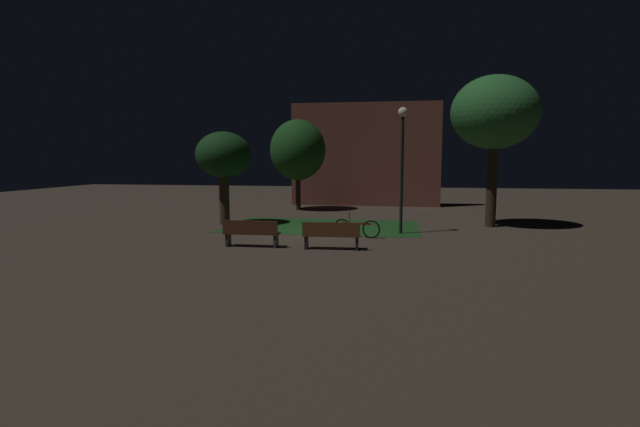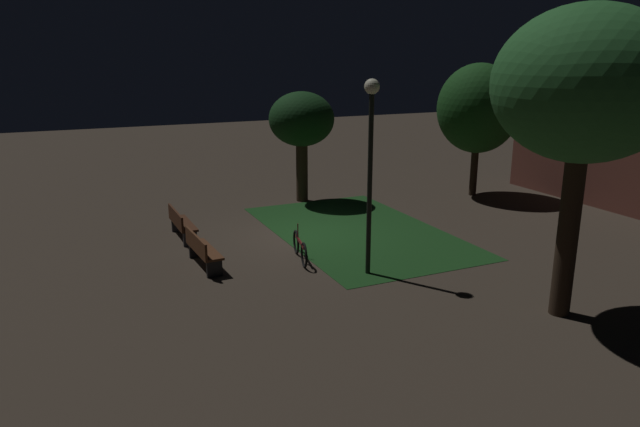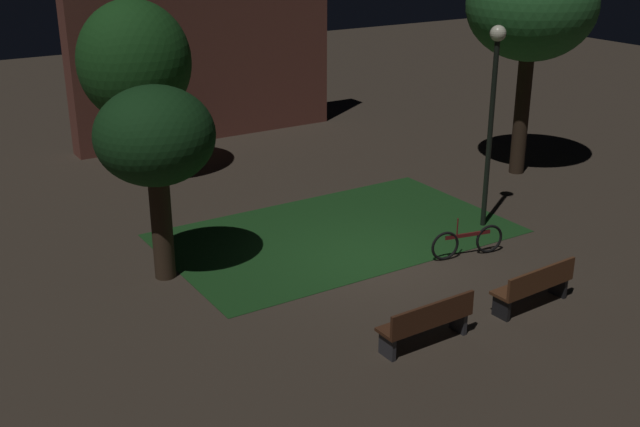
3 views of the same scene
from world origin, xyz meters
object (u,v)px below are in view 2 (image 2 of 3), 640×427
at_px(bench_front_left, 202,249).
at_px(tree_tall_center, 478,109).
at_px(bench_path_side, 181,223).
at_px(tree_back_left, 585,87).
at_px(bicycle, 300,248).
at_px(tree_lawn_side, 302,121).
at_px(lamp_post_path_center, 371,145).

distance_m(bench_front_left, tree_tall_center, 12.21).
xyz_separation_m(bench_path_side, bench_front_left, (2.61, 0.00, 0.00)).
distance_m(bench_path_side, tree_tall_center, 11.73).
relative_size(bench_path_side, tree_back_left, 0.29).
bearing_deg(bench_front_left, bicycle, 77.26).
distance_m(tree_lawn_side, lamp_post_path_center, 7.67).
bearing_deg(bench_front_left, lamp_post_path_center, 59.55).
xyz_separation_m(bench_path_side, lamp_post_path_center, (4.75, 3.64, 2.72)).
distance_m(tree_tall_center, tree_lawn_side, 6.61).
xyz_separation_m(tree_back_left, tree_tall_center, (-9.34, 5.17, -1.38)).
bearing_deg(tree_back_left, lamp_post_path_center, -145.46).
bearing_deg(bicycle, tree_lawn_side, 156.79).
bearing_deg(bicycle, bench_front_left, -102.74).
bearing_deg(lamp_post_path_center, tree_lawn_side, 169.57).
xyz_separation_m(bench_path_side, tree_back_left, (8.44, 6.18, 4.19)).
bearing_deg(lamp_post_path_center, bicycle, -143.57).
distance_m(bench_path_side, tree_back_left, 11.27).
bearing_deg(tree_lawn_side, bench_front_left, -42.96).
bearing_deg(tree_tall_center, bench_front_left, -72.84).
xyz_separation_m(bench_path_side, bicycle, (3.17, 2.47, -0.14)).
height_order(tree_back_left, bicycle, tree_back_left).
xyz_separation_m(tree_tall_center, bicycle, (4.06, -8.88, -2.95)).
relative_size(lamp_post_path_center, bicycle, 2.73).
distance_m(tree_tall_center, bicycle, 10.20).
distance_m(tree_back_left, tree_tall_center, 10.76).
height_order(bench_path_side, bicycle, bicycle).
height_order(bench_path_side, tree_back_left, tree_back_left).
relative_size(bench_path_side, lamp_post_path_center, 0.38).
relative_size(bench_path_side, bench_front_left, 0.99).
bearing_deg(bench_path_side, tree_lawn_side, 119.01).
xyz_separation_m(bench_front_left, bicycle, (0.56, 2.47, -0.14)).
relative_size(bench_path_side, bicycle, 1.04).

